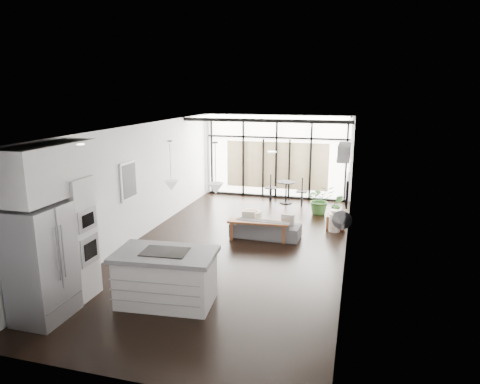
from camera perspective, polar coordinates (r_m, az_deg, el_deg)
The scene contains 27 objects.
floor at distance 10.21m, azimuth -0.45°, elevation -7.22°, with size 5.00×10.00×0.00m, color black.
ceiling at distance 9.58m, azimuth -0.48°, elevation 8.64°, with size 5.00×10.00×0.00m, color white.
wall_left at distance 10.74m, azimuth -13.40°, elevation 1.25°, with size 0.02×10.00×2.80m, color white.
wall_right at distance 9.44m, azimuth 14.28°, elevation -0.47°, with size 0.02×10.00×2.80m, color white.
wall_back at distance 14.59m, azimuth 4.94°, elevation 4.74°, with size 5.00×0.02×2.80m, color white.
wall_front at distance 5.41m, azimuth -15.44°, elevation -11.19°, with size 5.00×0.02×2.80m, color white.
glazing at distance 14.47m, azimuth 4.86°, elevation 4.67°, with size 5.00×0.20×2.80m, color black.
skylight at distance 13.47m, azimuth 4.26°, elevation 9.89°, with size 4.70×1.90×0.06m, color white.
neighbour_building at distance 14.59m, azimuth 4.88°, elevation 3.55°, with size 3.50×0.02×1.60m, color beige.
island at distance 7.60m, azimuth -9.83°, elevation -11.18°, with size 1.71×1.02×0.94m, color silver.
cooktop at distance 7.41m, azimuth -9.98°, elevation -7.84°, with size 0.77×0.51×0.01m, color black.
fridge at distance 7.53m, azimuth -24.99°, elevation -8.64°, with size 0.73×0.91×1.88m, color #9C9DA2.
appliance_column at distance 8.03m, azimuth -21.18°, elevation -5.79°, with size 0.56×0.59×2.17m, color silver.
upper_cabinets at distance 7.51m, azimuth -24.05°, elevation 2.63°, with size 0.62×1.75×0.86m, color silver.
pendant_left at distance 7.37m, azimuth -9.15°, elevation 0.84°, with size 0.26×0.26×0.18m, color white.
pendant_right at distance 7.08m, azimuth -3.25°, elevation 0.47°, with size 0.26×0.26×0.18m, color white.
sofa at distance 10.72m, azimuth 3.44°, elevation -4.30°, with size 1.73×0.51×0.68m, color #4A4A4D.
console_bench at distance 10.54m, azimuth 2.46°, elevation -5.15°, with size 1.51×0.38×0.49m, color brown.
pouf at distance 11.53m, azimuth 1.57°, elevation -3.61°, with size 0.55×0.55×0.44m, color beige.
crate at distance 11.72m, azimuth 12.70°, elevation -3.86°, with size 0.48×0.48×0.36m, color brown.
plant_tall at distance 12.89m, azimuth 10.62°, elevation -1.40°, with size 0.80×0.89×0.69m, color #36662C.
plant_crate at distance 11.64m, azimuth 12.78°, elevation -2.43°, with size 0.31×0.57×0.25m, color #36662C.
milk_can at distance 11.42m, azimuth 12.52°, elevation -3.74°, with size 0.30×0.30×0.58m, color beige.
bistro_set at distance 13.96m, azimuth 6.15°, elevation -0.09°, with size 1.44×0.58×0.69m, color black.
tv at distance 10.44m, azimuth 14.18°, elevation 0.29°, with size 0.05×1.10×0.65m, color black.
ac_unit at distance 8.46m, azimuth 13.73°, elevation 5.22°, with size 0.22×0.90×0.30m, color white.
framed_art at distance 10.27m, azimuth -14.63°, elevation 1.48°, with size 0.04×0.70×0.90m, color black.
Camera 1 is at (2.62, -9.18, 3.62)m, focal length 32.00 mm.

